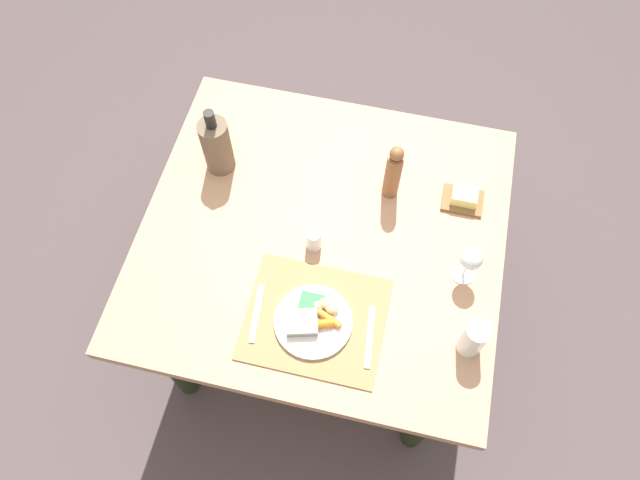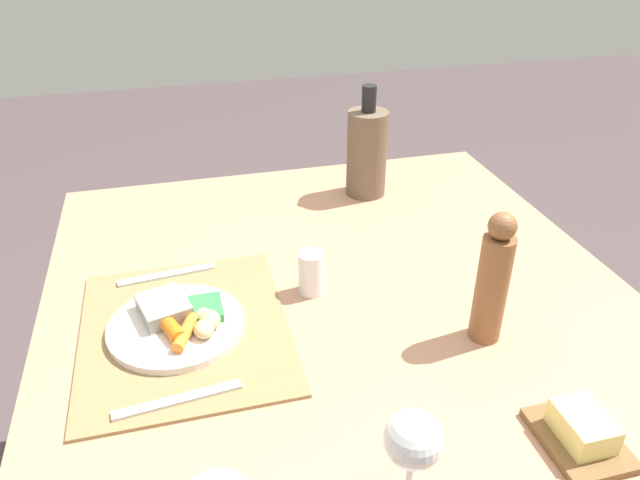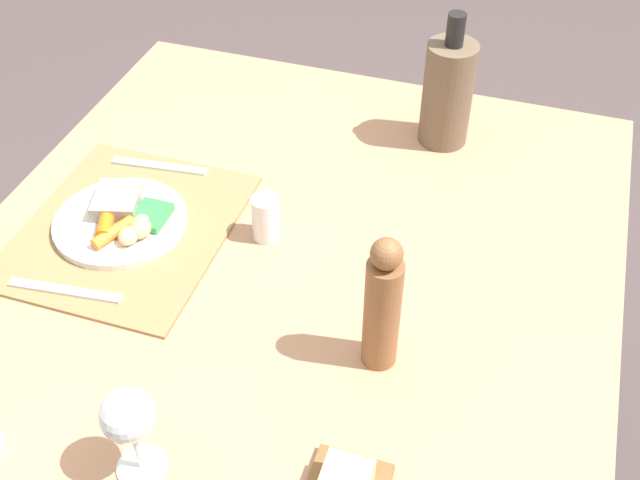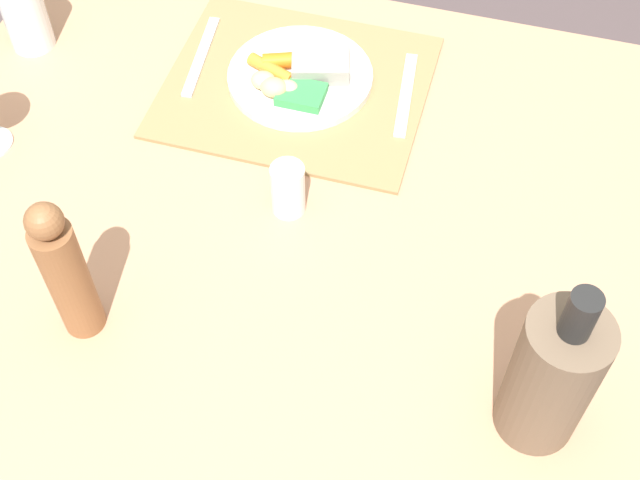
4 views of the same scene
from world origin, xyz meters
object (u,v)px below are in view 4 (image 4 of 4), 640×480
object	(u,v)px
knife	(201,56)
salt_shaker	(288,189)
water_tumbler	(24,13)
fork	(406,94)
dining_table	(271,277)
cooler_bottle	(552,377)
dinner_plate	(300,75)
pepper_mill	(66,273)

from	to	relation	value
knife	salt_shaker	bearing A→B (deg)	125.33
water_tumbler	fork	bearing A→B (deg)	-176.16
fork	water_tumbler	xyz separation A→B (m)	(0.61, 0.04, 0.05)
dining_table	knife	xyz separation A→B (m)	(0.21, -0.30, 0.12)
fork	salt_shaker	distance (m)	0.28
knife	cooler_bottle	bearing A→B (deg)	134.92
knife	salt_shaker	xyz separation A→B (m)	(-0.22, 0.25, 0.03)
dinner_plate	knife	bearing A→B (deg)	-3.68
salt_shaker	water_tumbler	world-z (taller)	water_tumbler
knife	pepper_mill	distance (m)	0.51
dining_table	salt_shaker	size ratio (longest dim) A/B	13.79
dinner_plate	salt_shaker	distance (m)	0.25
dining_table	fork	xyz separation A→B (m)	(-0.12, -0.31, 0.12)
knife	salt_shaker	world-z (taller)	salt_shaker
cooler_bottle	water_tumbler	distance (m)	0.98
dinner_plate	cooler_bottle	world-z (taller)	cooler_bottle
dinner_plate	dining_table	bearing A→B (deg)	97.98
fork	water_tumbler	size ratio (longest dim) A/B	1.27
knife	water_tumbler	distance (m)	0.28
dinner_plate	pepper_mill	size ratio (longest dim) A/B	0.98
dining_table	cooler_bottle	size ratio (longest dim) A/B	4.28
cooler_bottle	water_tumbler	world-z (taller)	cooler_bottle
knife	water_tumbler	size ratio (longest dim) A/B	1.31
salt_shaker	pepper_mill	bearing A→B (deg)	51.80
fork	cooler_bottle	distance (m)	0.56
fork	salt_shaker	world-z (taller)	salt_shaker
dinner_plate	fork	bearing A→B (deg)	-174.92
dinner_plate	pepper_mill	bearing A→B (deg)	74.12
cooler_bottle	salt_shaker	distance (m)	0.44
dining_table	water_tumbler	world-z (taller)	water_tumbler
dining_table	fork	size ratio (longest dim) A/B	6.27
knife	water_tumbler	bearing A→B (deg)	1.39
dining_table	cooler_bottle	world-z (taller)	cooler_bottle
salt_shaker	water_tumbler	bearing A→B (deg)	-23.26
dinner_plate	knife	world-z (taller)	dinner_plate
dining_table	water_tumbler	xyz separation A→B (m)	(0.49, -0.27, 0.17)
cooler_bottle	water_tumbler	size ratio (longest dim) A/B	1.86
pepper_mill	knife	bearing A→B (deg)	-86.62
fork	pepper_mill	distance (m)	0.60
dinner_plate	water_tumbler	size ratio (longest dim) A/B	1.60
salt_shaker	dining_table	bearing A→B (deg)	74.22
fork	pepper_mill	bearing A→B (deg)	52.61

